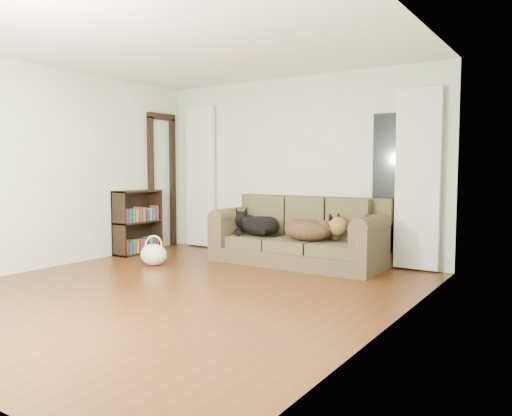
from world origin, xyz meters
The scene contains 15 objects.
floor centered at (0.00, 0.00, 0.00)m, with size 5.00×5.00×0.00m, color #4B250D.
ceiling centered at (0.00, 0.00, 2.60)m, with size 5.00×5.00×0.00m, color white.
wall_back centered at (0.00, 2.50, 1.30)m, with size 4.50×0.04×2.60m, color silver.
wall_left centered at (-2.25, 0.00, 1.30)m, with size 0.04×5.00×2.60m, color silver.
wall_right centered at (2.25, 0.00, 1.30)m, with size 0.04×5.00×2.60m, color silver.
curtain_left centered at (-1.70, 2.42, 1.15)m, with size 0.55×0.08×2.25m, color silver.
curtain_right centered at (1.80, 2.42, 1.15)m, with size 0.55×0.08×2.25m, color silver.
window_pane centered at (1.45, 2.47, 1.40)m, with size 0.50×0.03×1.20m, color black.
door_casing centered at (-2.20, 2.05, 1.05)m, with size 0.07×0.60×2.10m, color black.
sofa centered at (0.34, 1.97, 0.45)m, with size 2.32×1.00×0.95m, color #393627.
dog_black_lab centered at (-0.27, 1.94, 0.48)m, with size 0.67×0.47×0.28m, color black.
dog_shepherd centered at (0.60, 1.88, 0.49)m, with size 0.69×0.49×0.30m, color black.
tv_remote centered at (1.37, 1.81, 0.73)m, with size 0.05×0.16×0.02m, color black.
tote_bag centered at (-1.22, 0.85, 0.16)m, with size 0.39×0.30×0.28m, color silver.
bookshelf centered at (-2.09, 1.40, 0.50)m, with size 0.29×0.77×0.96m, color black.
Camera 1 is at (3.53, -3.89, 1.28)m, focal length 35.00 mm.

